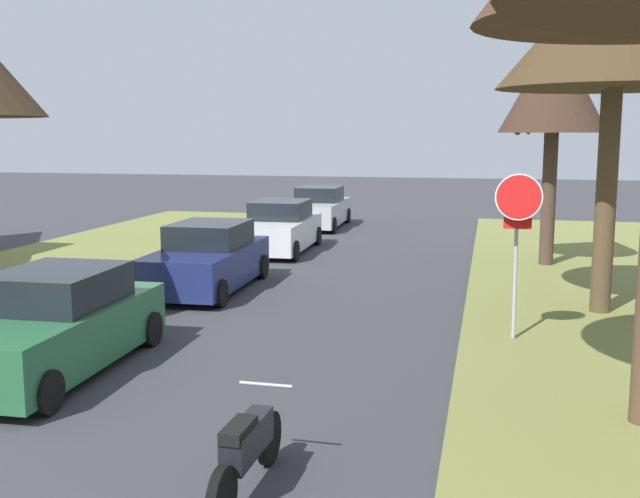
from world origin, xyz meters
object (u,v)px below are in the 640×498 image
(street_tree_right_far, at_px, (554,85))
(parked_sedan_green, at_px, (54,326))
(parked_sedan_silver, at_px, (319,209))
(parked_motorcycle, at_px, (247,449))
(stop_sign_far, at_px, (518,220))
(parked_sedan_navy, at_px, (208,259))
(parked_sedan_white, at_px, (279,228))
(street_tree_right_mid_b, at_px, (616,21))

(street_tree_right_far, relative_size, parked_sedan_green, 1.41)
(parked_sedan_silver, xyz_separation_m, parked_motorcycle, (4.19, -21.78, -0.24))
(stop_sign_far, xyz_separation_m, parked_sedan_green, (-6.98, -3.32, -1.43))
(street_tree_right_far, height_order, parked_motorcycle, street_tree_right_far)
(parked_sedan_green, xyz_separation_m, parked_sedan_navy, (0.07, 6.35, 0.00))
(stop_sign_far, distance_m, street_tree_right_far, 8.64)
(stop_sign_far, distance_m, parked_sedan_green, 7.86)
(parked_sedan_green, bearing_deg, street_tree_right_far, 54.79)
(stop_sign_far, relative_size, parked_sedan_green, 0.66)
(parked_sedan_navy, bearing_deg, parked_sedan_silver, 90.41)
(parked_sedan_white, relative_size, parked_sedan_silver, 1.00)
(street_tree_right_mid_b, relative_size, parked_motorcycle, 3.47)
(parked_motorcycle, bearing_deg, street_tree_right_mid_b, 63.04)
(parked_motorcycle, bearing_deg, parked_sedan_green, 142.38)
(parked_sedan_green, xyz_separation_m, parked_sedan_white, (0.14, 12.32, 0.00))
(parked_sedan_silver, bearing_deg, parked_motorcycle, -79.12)
(parked_sedan_white, bearing_deg, parked_sedan_silver, 91.45)
(stop_sign_far, relative_size, parked_sedan_navy, 0.66)
(stop_sign_far, bearing_deg, parked_sedan_green, -154.56)
(parked_sedan_navy, bearing_deg, stop_sign_far, -23.68)
(stop_sign_far, height_order, parked_sedan_white, stop_sign_far)
(street_tree_right_mid_b, distance_m, street_tree_right_far, 5.72)
(parked_sedan_navy, relative_size, parked_motorcycle, 2.16)
(street_tree_right_mid_b, xyz_separation_m, street_tree_right_far, (-0.69, 5.61, -0.88))
(parked_sedan_green, relative_size, parked_sedan_white, 1.00)
(street_tree_right_mid_b, relative_size, parked_sedan_green, 1.60)
(parked_sedan_silver, bearing_deg, street_tree_right_mid_b, -55.44)
(stop_sign_far, distance_m, parked_sedan_white, 11.39)
(street_tree_right_mid_b, height_order, street_tree_right_far, street_tree_right_mid_b)
(street_tree_right_mid_b, xyz_separation_m, parked_sedan_navy, (-8.69, 0.53, -5.08))
(stop_sign_far, relative_size, parked_sedan_silver, 0.66)
(street_tree_right_far, xyz_separation_m, parked_sedan_navy, (-8.00, -5.08, -4.19))
(street_tree_right_mid_b, bearing_deg, stop_sign_far, -125.45)
(parked_sedan_green, height_order, parked_sedan_navy, same)
(parked_sedan_navy, bearing_deg, parked_sedan_green, -90.60)
(street_tree_right_far, distance_m, parked_motorcycle, 15.79)
(street_tree_right_mid_b, distance_m, parked_sedan_green, 11.68)
(stop_sign_far, xyz_separation_m, parked_sedan_white, (-6.84, 9.00, -1.43))
(street_tree_right_far, relative_size, parked_motorcycle, 3.06)
(parked_sedan_navy, distance_m, parked_sedan_silver, 12.22)
(stop_sign_far, distance_m, parked_sedan_navy, 7.68)
(street_tree_right_far, bearing_deg, parked_motorcycle, -104.92)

